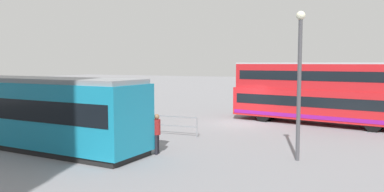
% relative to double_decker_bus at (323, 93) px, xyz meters
% --- Properties ---
extents(ground_plane, '(160.00, 160.00, 0.00)m').
position_rel_double_decker_bus_xyz_m(ground_plane, '(4.82, 1.98, -2.03)').
color(ground_plane, gray).
extents(double_decker_bus, '(11.87, 4.52, 3.96)m').
position_rel_double_decker_bus_xyz_m(double_decker_bus, '(0.00, 0.00, 0.00)').
color(double_decker_bus, red).
rests_on(double_decker_bus, ground).
extents(tram_yellow, '(13.18, 3.38, 3.27)m').
position_rel_double_decker_bus_xyz_m(tram_yellow, '(12.18, 12.58, -0.33)').
color(tram_yellow, teal).
rests_on(tram_yellow, ground).
extents(pedestrian_near_railing, '(0.36, 0.36, 1.71)m').
position_rel_double_decker_bus_xyz_m(pedestrian_near_railing, '(10.32, 7.91, -1.04)').
color(pedestrian_near_railing, '#4C3F2D').
rests_on(pedestrian_near_railing, ground).
extents(pedestrian_crossing, '(0.38, 0.38, 1.75)m').
position_rel_double_decker_bus_xyz_m(pedestrian_crossing, '(5.58, 11.46, -1.02)').
color(pedestrian_crossing, black).
rests_on(pedestrian_crossing, ground).
extents(pedestrian_railing, '(8.75, 0.54, 1.08)m').
position_rel_double_decker_bus_xyz_m(pedestrian_railing, '(9.86, 7.59, -1.29)').
color(pedestrian_railing, gray).
rests_on(pedestrian_railing, ground).
extents(info_sign, '(1.28, 0.12, 2.53)m').
position_rel_double_decker_bus_xyz_m(info_sign, '(14.43, 6.90, -0.25)').
color(info_sign, slate).
rests_on(info_sign, ground).
extents(street_lamp, '(0.36, 0.36, 5.97)m').
position_rel_double_decker_bus_xyz_m(street_lamp, '(-0.12, 9.99, 1.51)').
color(street_lamp, '#4C4C51').
rests_on(street_lamp, ground).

